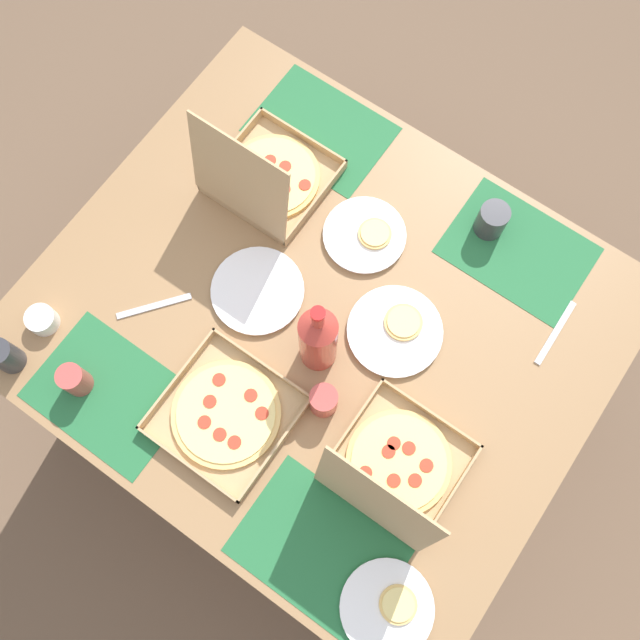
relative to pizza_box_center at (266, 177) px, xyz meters
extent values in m
plane|color=brown|center=(-0.33, 0.22, -0.83)|extent=(6.00, 6.00, 0.00)
cylinder|color=#3F3328|center=(-0.95, -0.31, -0.45)|extent=(0.07, 0.07, 0.75)
cylinder|color=#3F3328|center=(0.30, -0.31, -0.45)|extent=(0.07, 0.07, 0.75)
cylinder|color=#3F3328|center=(0.30, 0.76, -0.45)|extent=(0.07, 0.07, 0.75)
cube|color=#936D47|center=(-0.33, 0.22, -0.06)|extent=(1.37, 1.19, 0.03)
cube|color=#236638|center=(-0.63, -0.22, -0.05)|extent=(0.36, 0.26, 0.00)
cube|color=#236638|center=(-0.02, -0.22, -0.05)|extent=(0.36, 0.26, 0.00)
cube|color=#236638|center=(-0.63, 0.67, -0.05)|extent=(0.36, 0.26, 0.00)
cube|color=#236638|center=(-0.02, 0.67, -0.05)|extent=(0.36, 0.26, 0.00)
cube|color=tan|center=(0.00, -0.03, -0.05)|extent=(0.28, 0.28, 0.01)
cube|color=tan|center=(-0.14, -0.03, -0.03)|extent=(0.01, 0.28, 0.03)
cube|color=tan|center=(0.14, -0.03, -0.03)|extent=(0.01, 0.28, 0.03)
cube|color=tan|center=(0.00, -0.16, -0.03)|extent=(0.28, 0.01, 0.03)
cube|color=tan|center=(0.00, 0.11, -0.03)|extent=(0.28, 0.01, 0.03)
cylinder|color=#E0B76B|center=(0.00, -0.03, -0.04)|extent=(0.25, 0.25, 0.01)
cylinder|color=#EFD67F|center=(0.00, -0.03, -0.03)|extent=(0.22, 0.22, 0.00)
cylinder|color=red|center=(0.04, -0.03, -0.03)|extent=(0.03, 0.03, 0.00)
cylinder|color=red|center=(0.06, 0.04, -0.03)|extent=(0.03, 0.03, 0.00)
cylinder|color=red|center=(-0.03, 0.04, -0.03)|extent=(0.03, 0.03, 0.00)
cylinder|color=red|center=(-0.05, -0.01, -0.03)|extent=(0.03, 0.03, 0.00)
cylinder|color=red|center=(-0.09, -0.05, -0.03)|extent=(0.03, 0.03, 0.00)
cylinder|color=red|center=(-0.01, -0.07, -0.03)|extent=(0.03, 0.03, 0.00)
cylinder|color=red|center=(0.03, -0.06, -0.03)|extent=(0.03, 0.03, 0.00)
cube|color=tan|center=(0.00, 0.09, 0.13)|extent=(0.28, 0.05, 0.28)
cube|color=tan|center=(-0.28, 0.54, -0.05)|extent=(0.30, 0.30, 0.01)
cube|color=tan|center=(-0.43, 0.54, -0.03)|extent=(0.01, 0.30, 0.03)
cube|color=tan|center=(-0.13, 0.54, -0.03)|extent=(0.01, 0.30, 0.03)
cube|color=tan|center=(-0.28, 0.40, -0.03)|extent=(0.30, 0.01, 0.03)
cube|color=tan|center=(-0.28, 0.69, -0.03)|extent=(0.30, 0.01, 0.03)
cylinder|color=#E0B76B|center=(-0.28, 0.54, -0.04)|extent=(0.26, 0.26, 0.01)
cylinder|color=#EFD67F|center=(-0.28, 0.54, -0.03)|extent=(0.24, 0.24, 0.00)
cylinder|color=red|center=(-0.23, 0.54, -0.03)|extent=(0.03, 0.03, 0.00)
cylinder|color=red|center=(-0.25, 0.59, -0.03)|extent=(0.03, 0.03, 0.00)
cylinder|color=red|center=(-0.30, 0.59, -0.03)|extent=(0.03, 0.03, 0.00)
cylinder|color=red|center=(-0.34, 0.59, -0.03)|extent=(0.03, 0.03, 0.00)
cylinder|color=red|center=(-0.35, 0.50, -0.03)|extent=(0.03, 0.03, 0.00)
cylinder|color=red|center=(-0.30, 0.48, -0.03)|extent=(0.03, 0.03, 0.00)
cylinder|color=red|center=(-0.22, 0.49, -0.03)|extent=(0.03, 0.03, 0.00)
cube|color=tan|center=(-0.68, 0.40, -0.05)|extent=(0.28, 0.28, 0.01)
cube|color=tan|center=(-0.81, 0.40, -0.03)|extent=(0.01, 0.28, 0.03)
cube|color=tan|center=(-0.54, 0.40, -0.03)|extent=(0.01, 0.28, 0.03)
cube|color=tan|center=(-0.68, 0.27, -0.03)|extent=(0.28, 0.01, 0.03)
cube|color=tan|center=(-0.68, 0.54, -0.03)|extent=(0.28, 0.01, 0.03)
cylinder|color=#E0B76B|center=(-0.68, 0.40, -0.04)|extent=(0.25, 0.25, 0.01)
cylinder|color=#EFD67F|center=(-0.68, 0.40, -0.03)|extent=(0.22, 0.22, 0.00)
cylinder|color=red|center=(-0.64, 0.40, -0.03)|extent=(0.03, 0.03, 0.00)
cylinder|color=red|center=(-0.63, 0.47, -0.03)|extent=(0.03, 0.03, 0.00)
cylinder|color=red|center=(-0.69, 0.45, -0.03)|extent=(0.03, 0.03, 0.00)
cylinder|color=red|center=(-0.73, 0.42, -0.03)|extent=(0.03, 0.03, 0.00)
cylinder|color=red|center=(-0.73, 0.38, -0.03)|extent=(0.03, 0.03, 0.00)
cylinder|color=red|center=(-0.68, 0.37, -0.03)|extent=(0.03, 0.03, 0.00)
cylinder|color=red|center=(-0.64, 0.38, -0.03)|extent=(0.03, 0.03, 0.00)
cube|color=tan|center=(-0.68, 0.52, 0.13)|extent=(0.28, 0.05, 0.28)
cylinder|color=white|center=(-0.29, -0.03, -0.04)|extent=(0.21, 0.21, 0.01)
cylinder|color=white|center=(-0.29, -0.03, -0.04)|extent=(0.21, 0.21, 0.01)
cylinder|color=#E0B76B|center=(-0.31, -0.04, -0.03)|extent=(0.09, 0.09, 0.01)
cylinder|color=#EFD67F|center=(-0.31, -0.04, -0.02)|extent=(0.07, 0.07, 0.00)
cylinder|color=white|center=(-0.49, 0.14, -0.04)|extent=(0.23, 0.23, 0.01)
cylinder|color=white|center=(-0.49, 0.14, -0.04)|extent=(0.24, 0.24, 0.01)
cylinder|color=#E0B76B|center=(-0.50, 0.12, -0.03)|extent=(0.10, 0.10, 0.01)
cylinder|color=#EFD67F|center=(-0.50, 0.12, -0.02)|extent=(0.08, 0.08, 0.00)
cylinder|color=white|center=(-0.83, 0.68, -0.04)|extent=(0.20, 0.20, 0.01)
cylinder|color=white|center=(-0.83, 0.68, -0.04)|extent=(0.21, 0.21, 0.01)
cylinder|color=#E0B76B|center=(-0.84, 0.66, -0.03)|extent=(0.08, 0.08, 0.01)
cylinder|color=#EFD67F|center=(-0.84, 0.66, -0.02)|extent=(0.07, 0.07, 0.00)
cylinder|color=white|center=(-0.16, 0.25, -0.04)|extent=(0.23, 0.23, 0.01)
cylinder|color=white|center=(-0.16, 0.25, -0.04)|extent=(0.23, 0.23, 0.01)
cylinder|color=#B2382D|center=(-0.37, 0.29, 0.06)|extent=(0.09, 0.09, 0.22)
cone|color=#B2382D|center=(-0.37, 0.29, 0.19)|extent=(0.09, 0.09, 0.04)
cylinder|color=#B2382D|center=(-0.37, 0.29, 0.24)|extent=(0.03, 0.03, 0.06)
cylinder|color=red|center=(-0.37, 0.29, 0.27)|extent=(0.03, 0.03, 0.01)
cylinder|color=#BF4742|center=(-0.45, 0.39, 0.00)|extent=(0.07, 0.07, 0.09)
cylinder|color=#BF4742|center=(0.05, 0.69, 0.00)|extent=(0.06, 0.06, 0.09)
cylinder|color=#333338|center=(-0.54, -0.23, 0.00)|extent=(0.08, 0.08, 0.09)
cylinder|color=#333338|center=(0.23, 0.74, 0.00)|extent=(0.07, 0.07, 0.10)
cylinder|color=white|center=(0.23, 0.62, -0.03)|extent=(0.07, 0.07, 0.05)
cube|color=#B7B7BC|center=(-0.82, -0.08, -0.05)|extent=(0.02, 0.19, 0.00)
cube|color=#B7B7BC|center=(0.03, 0.43, -0.05)|extent=(0.13, 0.16, 0.00)
camera|label=1|loc=(-0.62, 0.65, 1.63)|focal=39.68mm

